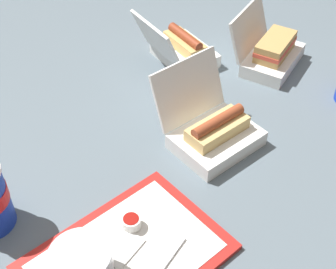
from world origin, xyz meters
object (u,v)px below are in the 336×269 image
ketchup_cup (131,222)px  clamshell_sandwich_front (271,52)px  cake_container (82,268)px  clamshell_hotdog_left (213,130)px  food_tray (127,257)px  clamshell_hotdog_corner (181,49)px  plastic_fork (168,258)px

ketchup_cup → clamshell_sandwich_front: bearing=-177.6°
cake_container → ketchup_cup: cake_container is taller
clamshell_hotdog_left → food_tray: bearing=4.6°
clamshell_hotdog_left → clamshell_hotdog_corner: (-0.25, -0.26, -0.00)m
clamshell_sandwich_front → clamshell_hotdog_corner: 0.26m
clamshell_sandwich_front → ketchup_cup: bearing=2.4°
food_tray → clamshell_hotdog_corner: clamshell_hotdog_corner is taller
food_tray → plastic_fork: 0.08m
plastic_fork → cake_container: bearing=-42.1°
food_tray → clamshell_hotdog_corner: (-0.63, -0.29, 0.03)m
cake_container → plastic_fork: 0.16m
cake_container → plastic_fork: bearing=140.2°
food_tray → plastic_fork: bearing=119.4°
food_tray → plastic_fork: plastic_fork is taller
food_tray → plastic_fork: size_ratio=3.84×
clamshell_hotdog_corner → clamshell_hotdog_left: bearing=45.4°
cake_container → plastic_fork: cake_container is taller
food_tray → clamshell_sandwich_front: 0.76m
food_tray → ketchup_cup: ketchup_cup is taller
clamshell_hotdog_left → clamshell_hotdog_corner: clamshell_hotdog_left is taller
clamshell_sandwich_front → plastic_fork: bearing=10.5°
cake_container → food_tray: bearing=159.2°
ketchup_cup → clamshell_hotdog_left: clamshell_hotdog_left is taller
ketchup_cup → plastic_fork: size_ratio=0.36×
clamshell_hotdog_left → clamshell_sandwich_front: 0.39m
food_tray → clamshell_hotdog_left: bearing=-175.4°
clamshell_hotdog_left → clamshell_hotdog_corner: size_ratio=1.03×
plastic_fork → clamshell_hotdog_left: clamshell_hotdog_left is taller
cake_container → plastic_fork: size_ratio=1.04×
food_tray → clamshell_hotdog_corner: size_ratio=1.72×
clamshell_hotdog_corner → food_tray: bearing=24.6°
cake_container → clamshell_hotdog_left: (-0.46, 0.00, -0.01)m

